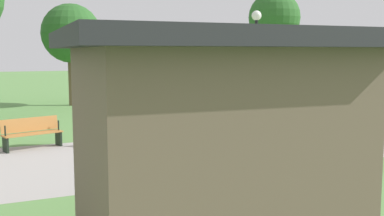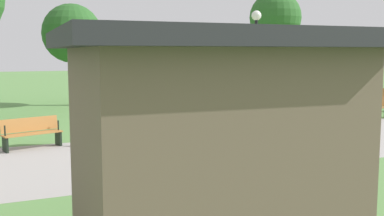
{
  "view_description": "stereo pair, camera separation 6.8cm",
  "coord_description": "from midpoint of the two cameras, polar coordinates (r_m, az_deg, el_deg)",
  "views": [
    {
      "loc": [
        6.74,
        13.15,
        2.76
      ],
      "look_at": [
        -0.0,
        -1.86,
        0.8
      ],
      "focal_mm": 43.48,
      "sensor_mm": 36.0,
      "label": 1
    },
    {
      "loc": [
        6.68,
        13.18,
        2.76
      ],
      "look_at": [
        -0.0,
        -1.86,
        0.8
      ],
      "focal_mm": 43.48,
      "sensor_mm": 36.0,
      "label": 2
    }
  ],
  "objects": [
    {
      "name": "kiosk",
      "position": [
        5.77,
        2.46,
        -5.38
      ],
      "size": [
        3.71,
        3.1,
        3.02
      ],
      "rotation": [
        0.0,
        0.0,
        -0.05
      ],
      "color": "brown",
      "rests_on": "ground"
    },
    {
      "name": "bench_5",
      "position": [
        15.01,
        2.91,
        -1.99
      ],
      "size": [
        1.67,
        0.47,
        0.89
      ],
      "color": "#B27538",
      "rests_on": "ground"
    },
    {
      "name": "bench_4",
      "position": [
        16.61,
        11.26,
        -1.27
      ],
      "size": [
        1.72,
        0.7,
        0.89
      ],
      "rotation": [
        0.0,
        0.0,
        -0.14
      ],
      "color": "#B27538",
      "rests_on": "ground"
    },
    {
      "name": "path_paving",
      "position": [
        13.76,
        5.8,
        -4.8
      ],
      "size": [
        42.78,
        5.46,
        0.01
      ],
      "primitive_type": "cube",
      "color": "#A39E99",
      "rests_on": "ground"
    },
    {
      "name": "bench_7",
      "position": [
        14.23,
        -18.95,
        -2.85
      ],
      "size": [
        1.74,
        0.91,
        0.89
      ],
      "rotation": [
        0.0,
        0.0,
        0.27
      ],
      "color": "#B27538",
      "rests_on": "ground"
    },
    {
      "name": "bench_6",
      "position": [
        14.17,
        -7.6,
        -2.57
      ],
      "size": [
        1.72,
        0.7,
        0.89
      ],
      "rotation": [
        0.0,
        0.0,
        0.14
      ],
      "color": "#B27538",
      "rests_on": "ground"
    },
    {
      "name": "tree_2",
      "position": [
        25.24,
        -14.46,
        8.78
      ],
      "size": [
        3.06,
        3.06,
        5.3
      ],
      "color": "brown",
      "rests_on": "ground"
    },
    {
      "name": "bench_2",
      "position": [
        21.21,
        20.87,
        0.15
      ],
      "size": [
        1.72,
        1.1,
        0.89
      ],
      "rotation": [
        0.0,
        0.0,
        -0.41
      ],
      "color": "#B27538",
      "rests_on": "ground"
    },
    {
      "name": "lamp_post",
      "position": [
        15.36,
        7.96,
        7.07
      ],
      "size": [
        0.32,
        0.32,
        4.12
      ],
      "color": "black",
      "rests_on": "ground"
    },
    {
      "name": "bench_3",
      "position": [
        18.74,
        17.14,
        -0.53
      ],
      "size": [
        1.74,
        0.91,
        0.89
      ],
      "rotation": [
        0.0,
        0.0,
        -0.27
      ],
      "color": "#B27538",
      "rests_on": "ground"
    },
    {
      "name": "ground_plane",
      "position": [
        15.03,
        3.02,
        -3.8
      ],
      "size": [
        120.0,
        120.0,
        0.0
      ],
      "primitive_type": "plane",
      "color": "#5B8C47"
    },
    {
      "name": "tree_1",
      "position": [
        32.27,
        10.25,
        10.84
      ],
      "size": [
        3.47,
        3.47,
        6.85
      ],
      "color": "#4C3828",
      "rests_on": "ground"
    }
  ]
}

